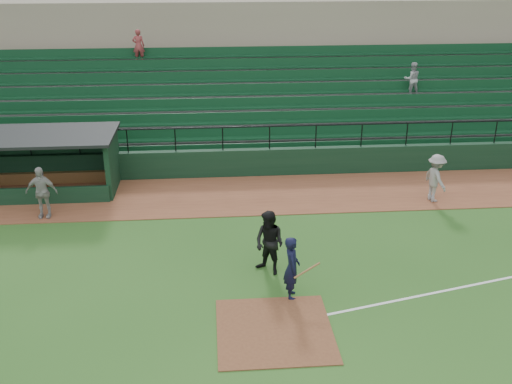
{
  "coord_description": "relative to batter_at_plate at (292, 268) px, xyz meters",
  "views": [
    {
      "loc": [
        -1.49,
        -13.53,
        9.25
      ],
      "look_at": [
        0.0,
        5.0,
        1.4
      ],
      "focal_mm": 41.0,
      "sensor_mm": 36.0,
      "label": 1
    }
  ],
  "objects": [
    {
      "name": "ground",
      "position": [
        -0.65,
        -0.57,
        -0.94
      ],
      "size": [
        90.0,
        90.0,
        0.0
      ],
      "primitive_type": "plane",
      "color": "#29571C",
      "rests_on": "ground"
    },
    {
      "name": "stadium_structure",
      "position": [
        -0.65,
        15.89,
        1.36
      ],
      "size": [
        38.0,
        13.08,
        6.4
      ],
      "color": "black",
      "rests_on": "ground"
    },
    {
      "name": "umpire",
      "position": [
        -0.49,
        1.39,
        0.07
      ],
      "size": [
        1.24,
        1.22,
        2.02
      ],
      "primitive_type": "imported",
      "rotation": [
        0.0,
        0.0,
        -0.74
      ],
      "color": "black",
      "rests_on": "ground"
    },
    {
      "name": "batter_at_plate",
      "position": [
        0.0,
        0.0,
        0.0
      ],
      "size": [
        1.03,
        0.72,
        1.89
      ],
      "color": "black",
      "rests_on": "ground"
    },
    {
      "name": "dugout",
      "position": [
        -10.4,
        8.99,
        0.39
      ],
      "size": [
        8.9,
        3.2,
        2.42
      ],
      "color": "black",
      "rests_on": "ground"
    },
    {
      "name": "warning_track",
      "position": [
        -0.65,
        7.43,
        -0.93
      ],
      "size": [
        40.0,
        4.0,
        0.03
      ],
      "primitive_type": "cube",
      "color": "brown",
      "rests_on": "ground"
    },
    {
      "name": "dugout_player_a",
      "position": [
        -8.35,
        5.97,
        0.06
      ],
      "size": [
        1.15,
        0.5,
        1.94
      ],
      "primitive_type": "imported",
      "rotation": [
        0.0,
        0.0,
        -0.03
      ],
      "color": "#9E9994",
      "rests_on": "warning_track"
    },
    {
      "name": "home_plate_dirt",
      "position": [
        -0.65,
        -1.57,
        -0.93
      ],
      "size": [
        3.0,
        3.0,
        0.03
      ],
      "primitive_type": "cube",
      "color": "brown",
      "rests_on": "ground"
    },
    {
      "name": "runner",
      "position": [
        6.47,
        6.26,
        0.03
      ],
      "size": [
        0.96,
        1.35,
        1.89
      ],
      "primitive_type": "imported",
      "rotation": [
        0.0,
        0.0,
        1.8
      ],
      "color": "gray",
      "rests_on": "warning_track"
    }
  ]
}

